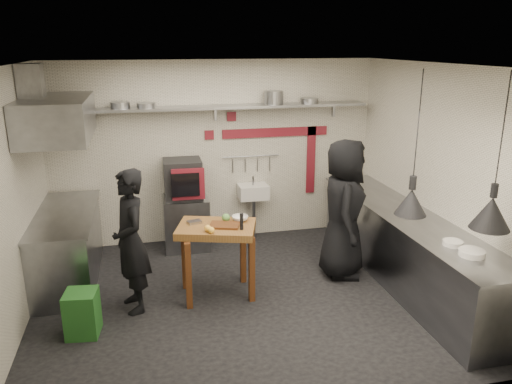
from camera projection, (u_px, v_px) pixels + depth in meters
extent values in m
plane|color=black|center=(244.00, 298.00, 6.18)|extent=(5.00, 5.00, 0.00)
plane|color=beige|center=(242.00, 65.00, 5.37)|extent=(5.00, 5.00, 0.00)
cube|color=beige|center=(216.00, 152.00, 7.73)|extent=(5.00, 0.04, 2.80)
cube|color=beige|center=(299.00, 265.00, 3.81)|extent=(5.00, 0.04, 2.80)
cube|color=beige|center=(10.00, 205.00, 5.23)|extent=(0.04, 4.20, 2.80)
cube|color=beige|center=(436.00, 177.00, 6.31)|extent=(0.04, 4.20, 2.80)
cube|color=maroon|center=(276.00, 132.00, 7.84)|extent=(1.70, 0.02, 0.14)
cube|color=maroon|center=(311.00, 160.00, 8.11)|extent=(0.14, 0.02, 1.10)
cube|color=maroon|center=(232.00, 117.00, 7.61)|extent=(0.14, 0.02, 0.14)
cube|color=maroon|center=(209.00, 135.00, 7.61)|extent=(0.14, 0.02, 0.14)
cube|color=gray|center=(217.00, 107.00, 7.36)|extent=(4.60, 0.34, 0.04)
cube|color=gray|center=(83.00, 117.00, 7.11)|extent=(0.04, 0.06, 0.24)
cube|color=gray|center=(215.00, 113.00, 7.53)|extent=(0.04, 0.06, 0.24)
cube|color=gray|center=(333.00, 109.00, 7.94)|extent=(0.04, 0.06, 0.24)
cylinder|color=gray|center=(120.00, 105.00, 7.04)|extent=(0.30, 0.30, 0.09)
cylinder|color=gray|center=(146.00, 105.00, 7.12)|extent=(0.34, 0.34, 0.07)
cylinder|color=gray|center=(274.00, 97.00, 7.51)|extent=(0.36, 0.36, 0.20)
cylinder|color=gray|center=(309.00, 101.00, 7.65)|extent=(0.31, 0.31, 0.08)
cube|color=gray|center=(186.00, 223.00, 7.60)|extent=(0.68, 0.62, 0.80)
cube|color=black|center=(183.00, 179.00, 7.41)|extent=(0.56, 0.53, 0.58)
cube|color=maroon|center=(188.00, 184.00, 7.13)|extent=(0.47, 0.04, 0.46)
cube|color=black|center=(185.00, 185.00, 7.09)|extent=(0.40, 0.03, 0.34)
cube|color=silver|center=(253.00, 192.00, 7.86)|extent=(0.46, 0.34, 0.22)
cylinder|color=gray|center=(253.00, 181.00, 7.81)|extent=(0.03, 0.03, 0.14)
cylinder|color=gray|center=(254.00, 219.00, 7.95)|extent=(0.06, 0.06, 0.66)
cylinder|color=gray|center=(251.00, 156.00, 7.84)|extent=(0.90, 0.02, 0.02)
cube|color=gray|center=(405.00, 249.00, 6.51)|extent=(0.70, 3.80, 0.90)
cube|color=gray|center=(408.00, 215.00, 6.38)|extent=(0.76, 3.90, 0.03)
cylinder|color=silver|center=(472.00, 253.00, 5.12)|extent=(0.30, 0.30, 0.07)
cylinder|color=silver|center=(453.00, 243.00, 5.39)|extent=(0.26, 0.26, 0.05)
cube|color=gray|center=(68.00, 247.00, 6.56)|extent=(0.70, 1.90, 0.90)
cube|color=gray|center=(64.00, 214.00, 6.43)|extent=(0.76, 2.00, 0.03)
cube|color=gray|center=(57.00, 118.00, 6.08)|extent=(0.78, 1.60, 0.50)
cube|color=gray|center=(31.00, 85.00, 5.91)|extent=(0.28, 0.28, 0.50)
cube|color=#1F571E|center=(82.00, 313.00, 5.35)|extent=(0.37, 0.37, 0.50)
cube|color=#522A13|center=(225.00, 225.00, 5.98)|extent=(0.41, 0.35, 0.02)
cylinder|color=black|center=(242.00, 222.00, 5.85)|extent=(0.05, 0.05, 0.20)
sphere|color=gold|center=(208.00, 228.00, 5.81)|extent=(0.09, 0.09, 0.08)
sphere|color=gold|center=(211.00, 230.00, 5.75)|extent=(0.09, 0.09, 0.08)
sphere|color=#558F3F|center=(226.00, 218.00, 6.13)|extent=(0.13, 0.13, 0.10)
cube|color=gray|center=(194.00, 222.00, 6.08)|extent=(0.19, 0.15, 0.03)
imported|color=silver|center=(240.00, 218.00, 6.16)|extent=(0.26, 0.26, 0.06)
imported|color=black|center=(131.00, 241.00, 5.71)|extent=(0.55, 0.70, 1.70)
imported|color=black|center=(344.00, 209.00, 6.56)|extent=(0.85, 1.05, 1.86)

